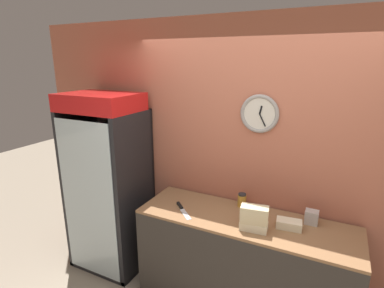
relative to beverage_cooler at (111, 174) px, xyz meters
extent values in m
cube|color=#B7664C|center=(1.55, 0.32, 0.27)|extent=(5.20, 0.06, 2.70)
torus|color=gray|center=(1.55, 0.28, 0.75)|extent=(0.35, 0.04, 0.35)
cylinder|color=silver|center=(1.55, 0.28, 0.75)|extent=(0.29, 0.01, 0.29)
cube|color=black|center=(1.56, 0.27, 0.79)|extent=(0.03, 0.01, 0.08)
cube|color=black|center=(1.58, 0.27, 0.70)|extent=(0.07, 0.01, 0.11)
cube|color=#332D28|center=(1.55, -0.04, -0.62)|extent=(1.93, 0.62, 0.91)
cube|color=#8E6642|center=(1.55, -0.04, -0.16)|extent=(1.93, 0.62, 0.02)
cube|color=black|center=(0.00, 0.25, -0.18)|extent=(0.79, 0.04, 1.80)
cube|color=black|center=(-0.37, -0.04, -0.18)|extent=(0.05, 0.63, 1.80)
cube|color=black|center=(0.37, -0.04, -0.18)|extent=(0.05, 0.63, 1.80)
cube|color=black|center=(0.00, -0.04, -1.06)|extent=(0.79, 0.63, 0.05)
cube|color=white|center=(0.00, 0.22, -0.18)|extent=(0.69, 0.02, 1.70)
cube|color=silver|center=(0.00, -0.36, -0.18)|extent=(0.69, 0.01, 1.70)
cube|color=red|center=(0.00, -0.07, 0.81)|extent=(0.79, 0.57, 0.18)
cube|color=silver|center=(0.00, -0.06, -0.66)|extent=(0.67, 0.51, 0.01)
cube|color=silver|center=(0.00, -0.06, -0.33)|extent=(0.67, 0.51, 0.01)
cube|color=silver|center=(0.00, -0.06, -0.01)|extent=(0.67, 0.51, 0.01)
cube|color=silver|center=(0.00, -0.06, 0.31)|extent=(0.67, 0.51, 0.01)
cylinder|color=gold|center=(-0.12, -0.27, 0.39)|extent=(0.08, 0.08, 0.14)
cylinder|color=gold|center=(-0.12, -0.27, 0.49)|extent=(0.03, 0.03, 0.06)
cylinder|color=#5B2D19|center=(-0.21, -0.28, -0.24)|extent=(0.06, 0.06, 0.17)
cylinder|color=#5B2D19|center=(-0.21, -0.28, -0.12)|extent=(0.02, 0.02, 0.07)
cylinder|color=navy|center=(0.22, -0.27, -0.59)|extent=(0.07, 0.07, 0.12)
cylinder|color=navy|center=(0.22, -0.27, -0.50)|extent=(0.03, 0.03, 0.05)
cylinder|color=#B2BCCC|center=(0.26, -0.27, 0.06)|extent=(0.07, 0.07, 0.14)
cylinder|color=#B2BCCC|center=(0.26, -0.27, 0.16)|extent=(0.03, 0.03, 0.06)
cylinder|color=navy|center=(-0.09, -0.27, -0.58)|extent=(0.07, 0.07, 0.15)
cylinder|color=navy|center=(-0.09, -0.27, -0.47)|extent=(0.03, 0.03, 0.06)
cylinder|color=#B2231E|center=(-0.20, -0.27, 0.06)|extent=(0.07, 0.07, 0.13)
cylinder|color=#B2231E|center=(-0.20, -0.27, 0.15)|extent=(0.03, 0.03, 0.05)
cylinder|color=#5B2D19|center=(0.18, -0.27, 0.06)|extent=(0.07, 0.07, 0.14)
cylinder|color=#5B2D19|center=(0.18, -0.27, 0.16)|extent=(0.03, 0.03, 0.06)
cylinder|color=#B2231E|center=(0.16, -0.28, 0.40)|extent=(0.06, 0.06, 0.16)
cylinder|color=#B2231E|center=(0.16, -0.28, 0.52)|extent=(0.03, 0.03, 0.07)
cylinder|color=gold|center=(0.07, -0.27, -0.24)|extent=(0.08, 0.08, 0.16)
cylinder|color=gold|center=(0.07, -0.27, -0.13)|extent=(0.03, 0.03, 0.07)
cylinder|color=orange|center=(0.06, -0.28, 0.39)|extent=(0.06, 0.06, 0.13)
cylinder|color=orange|center=(0.06, -0.28, 0.48)|extent=(0.02, 0.02, 0.06)
cube|color=beige|center=(1.67, -0.18, -0.11)|extent=(0.23, 0.13, 0.07)
cube|color=beige|center=(1.67, -0.18, -0.04)|extent=(0.24, 0.15, 0.07)
cube|color=beige|center=(1.67, -0.18, 0.03)|extent=(0.24, 0.15, 0.07)
cube|color=beige|center=(1.93, -0.02, -0.11)|extent=(0.22, 0.14, 0.07)
cube|color=silver|center=(1.04, -0.21, -0.14)|extent=(0.18, 0.17, 0.00)
cube|color=black|center=(0.92, -0.09, -0.13)|extent=(0.11, 0.11, 0.02)
cylinder|color=gold|center=(1.46, 0.18, -0.08)|extent=(0.08, 0.08, 0.12)
cylinder|color=#262628|center=(1.46, 0.18, -0.02)|extent=(0.08, 0.08, 0.01)
cube|color=#B7B2AD|center=(2.09, 0.14, -0.08)|extent=(0.11, 0.09, 0.12)
camera|label=1|loc=(2.19, -2.38, 1.22)|focal=28.00mm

